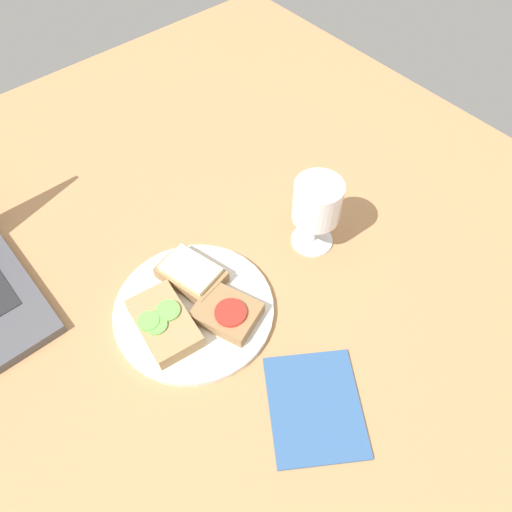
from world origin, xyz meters
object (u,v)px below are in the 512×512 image
(napkin, at_px, (315,406))
(wine_glass, at_px, (317,205))
(plate, at_px, (194,310))
(sandwich_with_cucumber, at_px, (164,323))
(sandwich_with_cheese, at_px, (189,275))
(sandwich_with_tomato, at_px, (225,314))

(napkin, bearing_deg, wine_glass, 46.57)
(plate, bearing_deg, wine_glass, -4.29)
(plate, xyz_separation_m, wine_glass, (0.24, -0.02, 0.09))
(sandwich_with_cucumber, bearing_deg, wine_glass, -3.47)
(plate, distance_m, sandwich_with_cucumber, 0.06)
(sandwich_with_cheese, bearing_deg, plate, -119.44)
(sandwich_with_tomato, relative_size, wine_glass, 0.83)
(plate, distance_m, sandwich_with_tomato, 0.06)
(sandwich_with_tomato, bearing_deg, sandwich_with_cheese, 90.92)
(wine_glass, height_order, napkin, wine_glass)
(plate, bearing_deg, napkin, -80.82)
(sandwich_with_cheese, bearing_deg, sandwich_with_tomato, -89.08)
(sandwich_with_cheese, distance_m, sandwich_with_cucumber, 0.09)
(sandwich_with_cucumber, height_order, wine_glass, wine_glass)
(plate, height_order, wine_glass, wine_glass)
(wine_glass, xyz_separation_m, napkin, (-0.20, -0.21, -0.09))
(sandwich_with_tomato, height_order, sandwich_with_cheese, sandwich_with_cheese)
(plate, height_order, sandwich_with_tomato, sandwich_with_tomato)
(sandwich_with_cheese, xyz_separation_m, wine_glass, (0.21, -0.06, 0.07))
(sandwich_with_cucumber, distance_m, wine_glass, 0.30)
(plate, distance_m, napkin, 0.23)
(plate, relative_size, sandwich_with_cheese, 2.19)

